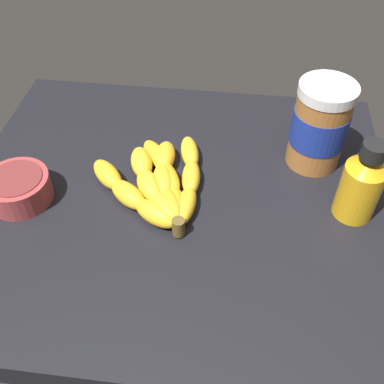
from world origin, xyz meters
TOP-DOWN VIEW (x-y plane):
  - ground_plane at (0.00, 0.00)cm, footprint 71.51×63.13cm
  - banana_bunch at (-2.58, 0.83)cm, footprint 19.86×23.05cm
  - peanut_butter_jar at (23.12, 11.82)cm, footprint 9.49×9.49cm
  - honey_bottle at (28.87, -0.44)cm, footprint 6.36×6.36cm
  - small_bowl at (-25.03, -3.65)cm, footprint 10.44×10.44cm

SIDE VIEW (x-z plane):
  - ground_plane at x=0.00cm, z-range -4.91..0.00cm
  - banana_bunch at x=-2.58cm, z-range -0.13..3.53cm
  - small_bowl at x=-25.03cm, z-range 0.06..4.74cm
  - honey_bottle at x=28.87cm, z-range -0.75..13.32cm
  - peanut_butter_jar at x=23.12cm, z-range -0.03..15.57cm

